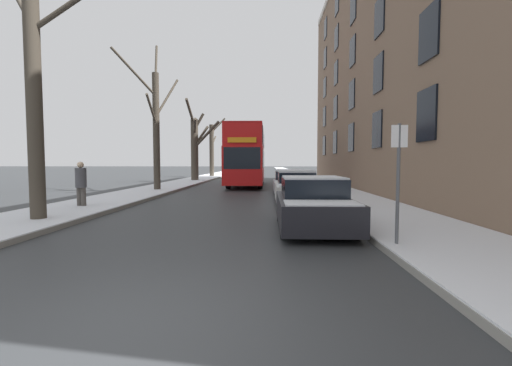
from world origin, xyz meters
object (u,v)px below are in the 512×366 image
Objects in this scene: parked_car_0 at (313,205)px; pedestrian_left_sidewalk at (81,184)px; bare_tree_left_1 at (156,125)px; bare_tree_left_3 at (212,149)px; bare_tree_left_2 at (195,145)px; street_sign_post at (398,179)px; parked_car_1 at (296,189)px; parked_car_2 at (289,183)px; double_decker_bus at (247,154)px; bare_tree_left_0 at (37,78)px.

pedestrian_left_sidewalk is (-8.25, 3.46, 0.34)m from parked_car_0.
bare_tree_left_3 is (0.00, 21.18, -0.60)m from bare_tree_left_1.
bare_tree_left_2 reaches higher than street_sign_post.
bare_tree_left_3 is 1.83× the size of parked_car_1.
pedestrian_left_sidewalk is (-0.24, -8.06, -3.09)m from bare_tree_left_1.
bare_tree_left_3 is at bearing 109.77° from parked_car_2.
bare_tree_left_1 is 3.61× the size of street_sign_post.
bare_tree_left_2 is 1.85× the size of parked_car_0.
double_decker_bus is 5.81× the size of pedestrian_left_sidewalk.
bare_tree_left_0 is at bearing -148.14° from parked_car_1.
parked_car_0 is (8.01, -32.71, -2.83)m from bare_tree_left_3.
parked_car_0 is 1.56× the size of street_sign_post.
parked_car_1 is 1.01× the size of parked_car_2.
bare_tree_left_0 reaches higher than bare_tree_left_3.
bare_tree_left_0 is 9.91m from parked_car_1.
bare_tree_left_3 is 1.84× the size of parked_car_2.
double_decker_bus is at bearing 81.44° from pedestrian_left_sidewalk.
bare_tree_left_1 is at bearing 172.20° from parked_car_2.
parked_car_0 is 1.00× the size of parked_car_2.
bare_tree_left_1 is 2.32× the size of parked_car_2.
parked_car_2 is (7.94, -12.26, -2.75)m from bare_tree_left_2.
pedestrian_left_sidewalk is (-8.25, -6.97, 0.36)m from parked_car_2.
parked_car_1 is (2.80, -11.84, -1.80)m from double_decker_bus.
street_sign_post is (9.39, -35.00, -2.02)m from bare_tree_left_3.
bare_tree_left_0 reaches higher than pedestrian_left_sidewalk.
bare_tree_left_2 is 1.85× the size of parked_car_1.
parked_car_0 is at bearing -70.70° from bare_tree_left_2.
bare_tree_left_3 reaches higher than pedestrian_left_sidewalk.
street_sign_post is (1.38, -2.29, 0.81)m from parked_car_0.
bare_tree_left_2 reaches higher than pedestrian_left_sidewalk.
parked_car_1 is (8.01, -6.04, -3.41)m from bare_tree_left_1.
parked_car_0 is 2.79m from street_sign_post.
street_sign_post is at bearing -55.78° from bare_tree_left_1.
bare_tree_left_1 reaches higher than bare_tree_left_3.
parked_car_0 is 10.43m from parked_car_2.
double_decker_bus reaches higher than street_sign_post.
parked_car_1 is (0.00, 5.49, 0.02)m from parked_car_0.
pedestrian_left_sidewalk is (-0.31, -19.23, -2.39)m from bare_tree_left_2.
bare_tree_left_0 is 32.12m from bare_tree_left_3.
bare_tree_left_3 is 16.27m from double_decker_bus.
parked_car_0 is at bearing -90.00° from parked_car_1.
parked_car_1 is at bearing -73.60° from bare_tree_left_3.
double_decker_bus reaches higher than parked_car_0.
bare_tree_left_3 is at bearing 105.02° from street_sign_post.
bare_tree_left_0 reaches higher than parked_car_0.
bare_tree_left_2 is at bearing 122.94° from parked_car_2.
bare_tree_left_3 is 36.29m from street_sign_post.
parked_car_0 is 1.00× the size of parked_car_1.
bare_tree_left_0 reaches higher than parked_car_1.
bare_tree_left_2 is (0.07, 11.16, -0.70)m from bare_tree_left_1.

